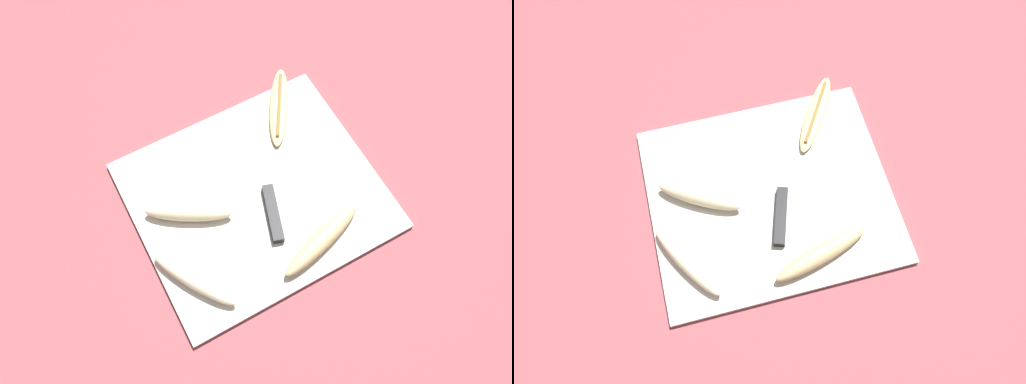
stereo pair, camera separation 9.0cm
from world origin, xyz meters
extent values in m
plane|color=#93474C|center=(0.00, 0.00, 0.00)|extent=(4.00, 4.00, 0.00)
cube|color=beige|center=(0.00, 0.00, 0.01)|extent=(0.44, 0.38, 0.01)
cube|color=black|center=(0.01, -0.05, 0.02)|extent=(0.05, 0.11, 0.02)
cube|color=#B7BABF|center=(0.04, 0.06, 0.01)|extent=(0.06, 0.13, 0.00)
ellipsoid|color=beige|center=(-0.13, 0.02, 0.03)|extent=(0.15, 0.11, 0.03)
ellipsoid|color=#EDD689|center=(0.13, 0.14, 0.02)|extent=(0.13, 0.17, 0.02)
cube|color=olive|center=(0.13, 0.14, 0.03)|extent=(0.08, 0.12, 0.00)
ellipsoid|color=#DBC684|center=(0.06, -0.14, 0.03)|extent=(0.18, 0.08, 0.03)
ellipsoid|color=beige|center=(-0.17, -0.09, 0.03)|extent=(0.11, 0.16, 0.03)
camera|label=1|loc=(-0.18, -0.32, 0.85)|focal=35.00mm
camera|label=2|loc=(-0.09, -0.35, 0.85)|focal=35.00mm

